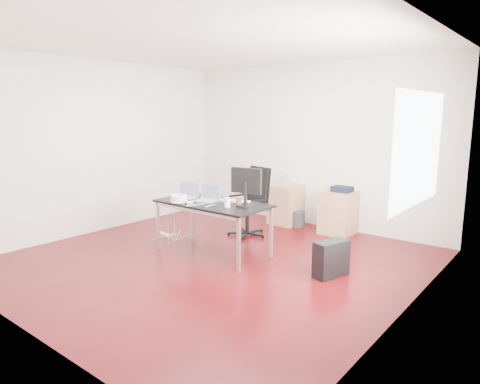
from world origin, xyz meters
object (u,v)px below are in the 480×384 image
Objects in this scene: filing_cabinet_left at (286,204)px; filing_cabinet_right at (338,212)px; pc_tower at (331,259)px; desk at (213,206)px; office_chair at (252,198)px.

filing_cabinet_right is at bearing 0.00° from filing_cabinet_left.
pc_tower is at bearing -66.30° from filing_cabinet_right.
office_chair is (-0.14, 1.08, -0.07)m from desk.
filing_cabinet_right is at bearing 56.09° from office_chair.
office_chair is 1.44m from filing_cabinet_right.
filing_cabinet_left reaches higher than pc_tower.
pc_tower is (0.79, -1.79, -0.13)m from filing_cabinet_right.
pc_tower is at bearing 7.96° from desk.
filing_cabinet_left is 1.00× the size of filing_cabinet_right.
office_chair reaches higher than filing_cabinet_right.
filing_cabinet_left and filing_cabinet_right have the same top height.
desk is 1.09m from office_chair.
desk is 3.56× the size of pc_tower.
office_chair is 1.54× the size of filing_cabinet_right.
desk is 2.06m from filing_cabinet_left.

